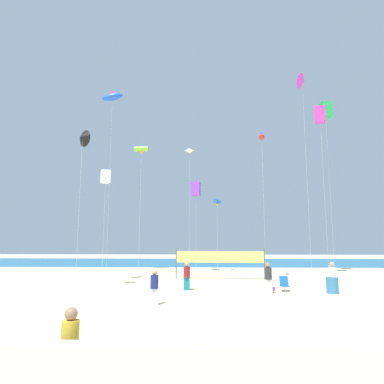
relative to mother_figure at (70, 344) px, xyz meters
The scene contains 24 objects.
ground_plane 9.94m from the mother_figure, 75.02° to the left, with size 120.00×120.00×0.00m, color beige.
ocean_band 42.34m from the mother_figure, 86.54° to the left, with size 120.00×20.00×0.01m, color #1E6B99.
boardwalk_ledge 2.65m from the mother_figure, 13.84° to the right, with size 28.00×0.44×1.05m, color beige.
mother_figure is the anchor object (origin of this frame).
toddler_figure 0.63m from the mother_figure, 13.84° to the right, with size 0.17×0.17×0.76m.
beachgoer_white_shirt 17.35m from the mother_figure, 52.90° to the left, with size 0.40×0.40×1.74m.
beachgoer_maroon_shirt 14.14m from the mother_figure, 83.13° to the left, with size 0.39×0.39×1.70m.
beachgoer_charcoal_shirt 14.37m from the mother_figure, 63.30° to the left, with size 0.40×0.40×1.75m.
beachgoer_navy_shirt 9.12m from the mother_figure, 87.38° to the left, with size 0.38×0.38×1.65m.
folding_beach_chair 15.77m from the mother_figure, 61.25° to the left, with size 0.52×0.65×0.89m.
trash_barrel 16.57m from the mother_figure, 52.21° to the left, with size 0.67×0.67×0.90m, color teal.
volleyball_net 20.64m from the mother_figure, 78.87° to the left, with size 7.06×0.67×2.40m.
beach_handbag 15.63m from the mother_figure, 63.79° to the left, with size 0.29×0.14×0.23m, color #7A3872.
kite_lime_tube 24.52m from the mother_figure, 97.36° to the left, with size 1.28×0.52×11.41m.
kite_violet_box 26.95m from the mother_figure, 85.68° to the left, with size 0.95×0.95×8.76m.
kite_black_delta 17.00m from the mother_figure, 110.44° to the left, with size 1.15×0.99×10.17m.
kite_green_box 32.04m from the mother_figure, 59.32° to the left, with size 1.07×1.07×16.26m.
kite_magenta_box 29.55m from the mother_figure, 59.46° to the left, with size 1.18×1.18×15.11m.
kite_red_inflatable 23.68m from the mother_figure, 69.18° to the left, with size 0.74×1.45×11.80m.
kite_white_box 20.04m from the mother_figure, 104.88° to the left, with size 0.87×0.87×8.42m.
kite_blue_inflatable 30.39m from the mother_figure, 104.52° to the left, with size 2.24×0.90×17.92m.
kite_magenta_delta 29.43m from the mother_figure, 61.78° to the left, with size 0.67×1.41×17.83m.
kite_blue_tube 27.53m from the mother_figure, 81.32° to the left, with size 0.82×1.38×7.11m.
kite_white_diamond 25.12m from the mother_figure, 86.40° to the left, with size 0.70×0.72×11.43m.
Camera 1 is at (0.26, -16.88, 2.97)m, focal length 31.77 mm.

